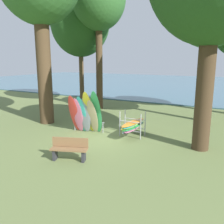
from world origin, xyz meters
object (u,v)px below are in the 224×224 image
tree_far_right_back (99,0)px  tree_mid_behind (80,22)px  leaning_board_pile (85,114)px  board_storage_rack (132,125)px  park_bench (69,149)px

tree_far_right_back → tree_mid_behind: bearing=157.6°
tree_mid_behind → leaning_board_pile: (5.05, -6.86, -5.63)m
tree_mid_behind → leaning_board_pile: tree_mid_behind is taller
tree_far_right_back → board_storage_rack: size_ratio=4.80×
tree_mid_behind → board_storage_rack: 11.37m
tree_mid_behind → park_bench: bearing=-57.1°
board_storage_rack → park_bench: (-0.92, -3.81, -0.10)m
tree_mid_behind → tree_far_right_back: tree_far_right_back is taller
leaning_board_pile → board_storage_rack: size_ratio=1.06×
board_storage_rack → tree_mid_behind: bearing=140.1°
tree_far_right_back → board_storage_rack: (5.04, -5.21, -7.33)m
tree_mid_behind → board_storage_rack: bearing=-39.9°
tree_far_right_back → park_bench: size_ratio=7.03×
leaning_board_pile → park_bench: (1.40, -3.12, -0.55)m
tree_mid_behind → board_storage_rack: tree_mid_behind is taller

